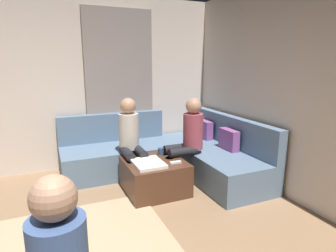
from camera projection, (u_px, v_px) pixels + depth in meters
wall_left at (32, 85)px, 4.20m from camera, size 0.12×6.00×2.70m
curtain_panel at (120, 89)px, 4.63m from camera, size 0.06×1.10×2.50m
sectional_couch at (171, 155)px, 4.39m from camera, size 2.10×2.55×0.87m
ottoman at (155, 176)px, 3.74m from camera, size 0.76×0.76×0.42m
folded_blanket at (148, 163)px, 3.56m from camera, size 0.44×0.36×0.04m
coffee_mug at (161, 151)px, 3.95m from camera, size 0.08×0.08×0.10m
game_remote at (176, 162)px, 3.62m from camera, size 0.05×0.15×0.02m
person_on_couch_back at (187, 137)px, 3.96m from camera, size 0.30×0.60×1.20m
person_on_couch_side at (131, 138)px, 3.92m from camera, size 0.60×0.30×1.20m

